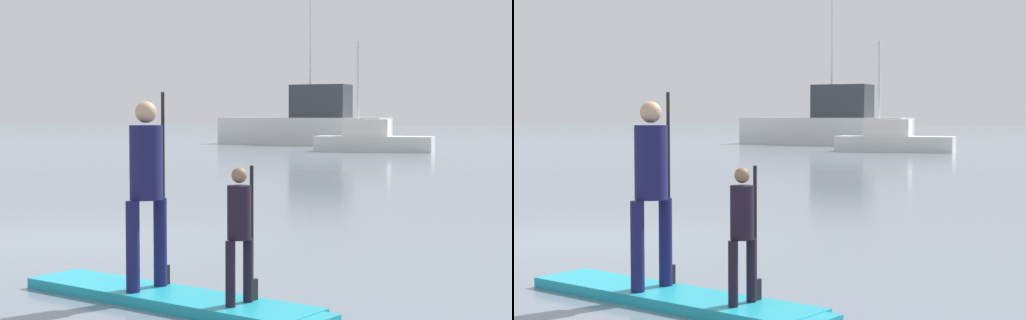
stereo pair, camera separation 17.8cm
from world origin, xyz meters
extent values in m
plane|color=slate|center=(0.00, 0.00, 0.00)|extent=(240.00, 240.00, 0.00)
cube|color=#1E9EB2|center=(3.43, -2.24, 0.05)|extent=(3.06, 0.87, 0.10)
cylinder|color=#19194C|center=(3.22, -2.05, 0.50)|extent=(0.12, 0.12, 0.81)
cylinder|color=#19194C|center=(3.19, -2.40, 0.50)|extent=(0.12, 0.12, 0.81)
cylinder|color=#19194C|center=(3.21, -2.22, 1.24)|extent=(0.32, 0.32, 0.67)
sphere|color=tan|center=(3.21, -2.22, 1.69)|extent=(0.19, 0.19, 0.19)
cylinder|color=black|center=(3.22, -2.01, 0.99)|extent=(0.03, 0.03, 1.78)
cube|color=black|center=(3.22, -2.01, 0.19)|extent=(0.04, 0.14, 0.18)
cylinder|color=black|center=(4.27, -2.19, 0.37)|extent=(0.08, 0.08, 0.54)
cylinder|color=black|center=(4.25, -2.42, 0.37)|extent=(0.08, 0.08, 0.54)
cylinder|color=black|center=(4.26, -2.31, 0.86)|extent=(0.21, 0.21, 0.45)
sphere|color=#8C664C|center=(4.26, -2.31, 1.17)|extent=(0.13, 0.13, 0.13)
cylinder|color=black|center=(4.27, -2.14, 0.67)|extent=(0.03, 0.03, 1.14)
cube|color=black|center=(4.27, -2.14, 0.19)|extent=(0.04, 0.14, 0.18)
cube|color=silver|center=(-15.57, 34.40, 0.76)|extent=(9.92, 3.99, 1.52)
cube|color=#33383D|center=(-14.56, 34.55, 2.45)|extent=(3.41, 2.21, 1.86)
cylinder|color=silver|center=(-15.19, 34.46, 5.96)|extent=(0.12, 0.12, 5.17)
cube|color=silver|center=(-8.09, 27.54, 0.35)|extent=(5.54, 2.96, 0.71)
cube|color=white|center=(-8.42, 27.45, 1.09)|extent=(2.27, 1.58, 0.77)
cylinder|color=silver|center=(-8.82, 27.35, 3.26)|extent=(0.12, 0.12, 3.57)
camera|label=1|loc=(8.11, -8.14, 1.67)|focal=59.90mm
camera|label=2|loc=(8.26, -8.04, 1.67)|focal=59.90mm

